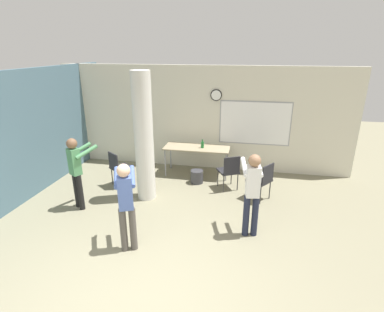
% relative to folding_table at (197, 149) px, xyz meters
% --- Properties ---
extents(ground_plane, '(24.00, 24.00, 0.00)m').
position_rel_folding_table_xyz_m(ground_plane, '(-0.00, -4.45, -0.71)').
color(ground_plane, gray).
extents(wall_left_accent, '(0.12, 7.00, 2.80)m').
position_rel_folding_table_xyz_m(wall_left_accent, '(-3.50, -1.95, 0.69)').
color(wall_left_accent, slate).
rests_on(wall_left_accent, ground_plane).
extents(wall_back, '(8.00, 0.15, 2.80)m').
position_rel_folding_table_xyz_m(wall_back, '(0.03, 0.60, 0.69)').
color(wall_back, beige).
rests_on(wall_back, ground_plane).
extents(support_pillar, '(0.41, 0.41, 2.80)m').
position_rel_folding_table_xyz_m(support_pillar, '(-0.88, -1.50, 0.69)').
color(support_pillar, silver).
rests_on(support_pillar, ground_plane).
extents(folding_table, '(1.71, 0.66, 0.77)m').
position_rel_folding_table_xyz_m(folding_table, '(0.00, 0.00, 0.00)').
color(folding_table, tan).
rests_on(folding_table, ground_plane).
extents(bottle_on_table, '(0.08, 0.08, 0.22)m').
position_rel_folding_table_xyz_m(bottle_on_table, '(0.15, -0.02, 0.14)').
color(bottle_on_table, '#1E6B2D').
rests_on(bottle_on_table, folding_table).
extents(waste_bin, '(0.32, 0.32, 0.33)m').
position_rel_folding_table_xyz_m(waste_bin, '(0.10, -0.52, -0.55)').
color(waste_bin, '#38383D').
rests_on(waste_bin, ground_plane).
extents(chair_table_right, '(0.60, 0.60, 0.87)m').
position_rel_folding_table_xyz_m(chair_table_right, '(0.91, -0.75, -0.20)').
color(chair_table_right, '#232328').
rests_on(chair_table_right, ground_plane).
extents(chair_mid_room, '(0.61, 0.61, 0.87)m').
position_rel_folding_table_xyz_m(chair_mid_room, '(1.66, -1.13, -0.20)').
color(chair_mid_room, '#232328').
rests_on(chair_mid_room, ground_plane).
extents(chair_near_pillar, '(0.61, 0.61, 0.87)m').
position_rel_folding_table_xyz_m(chair_near_pillar, '(-1.74, -1.05, -0.20)').
color(chair_near_pillar, '#232328').
rests_on(chair_near_pillar, ground_plane).
extents(person_playing_side, '(0.42, 0.60, 1.55)m').
position_rel_folding_table_xyz_m(person_playing_side, '(1.43, -2.52, 0.20)').
color(person_playing_side, '#1E2338').
rests_on(person_playing_side, ground_plane).
extents(person_watching_back, '(0.54, 0.62, 1.54)m').
position_rel_folding_table_xyz_m(person_watching_back, '(-2.09, -2.23, 0.19)').
color(person_watching_back, black).
rests_on(person_watching_back, ground_plane).
extents(person_playing_front, '(0.50, 0.62, 1.55)m').
position_rel_folding_table_xyz_m(person_playing_front, '(-0.55, -3.34, 0.20)').
color(person_playing_front, '#514C47').
rests_on(person_playing_front, ground_plane).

